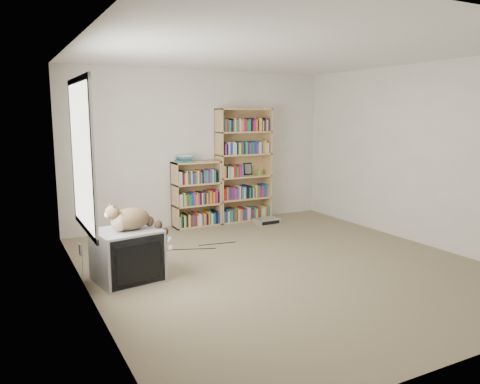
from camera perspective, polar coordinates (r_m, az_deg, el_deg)
name	(u,v)px	position (r m, az deg, el deg)	size (l,w,h in m)	color
floor	(283,265)	(5.76, 5.25, -8.83)	(4.50, 5.00, 0.01)	gray
wall_back	(201,148)	(7.71, -4.76, 5.31)	(4.50, 0.02, 2.50)	white
wall_front	(479,194)	(3.68, 27.13, -0.26)	(4.50, 0.02, 2.50)	white
wall_left	(85,173)	(4.68, -18.38, 2.16)	(0.02, 5.00, 2.50)	white
wall_right	(421,155)	(6.98, 21.19, 4.27)	(0.02, 5.00, 2.50)	white
ceiling	(286,52)	(5.51, 5.66, 16.67)	(4.50, 5.00, 0.02)	white
window	(82,156)	(4.86, -18.72, 4.19)	(0.02, 1.22, 1.52)	white
crt_tv	(127,255)	(5.30, -13.62, -7.50)	(0.74, 0.69, 0.57)	#9D9D9F
cat	(136,222)	(5.18, -12.54, -3.56)	(0.70, 0.47, 0.52)	#392A17
bookcase_tall	(243,168)	(7.92, 0.41, 2.90)	(0.95, 0.30, 1.90)	tan
bookcase_short	(196,196)	(7.61, -5.36, -0.53)	(0.77, 0.30, 1.06)	tan
book_stack	(184,158)	(7.47, -6.87, 4.12)	(0.22, 0.28, 0.12)	#AE1817
green_mug	(259,172)	(8.05, 2.35, 2.44)	(0.08, 0.08, 0.09)	#5D9D2D
framed_print	(248,169)	(8.05, 0.94, 2.85)	(0.15, 0.01, 0.20)	black
dvd_player	(267,221)	(7.82, 3.28, -3.56)	(0.39, 0.28, 0.09)	silver
wall_outlet	(80,249)	(5.53, -18.93, -6.64)	(0.01, 0.08, 0.13)	silver
floor_cables	(211,241)	(6.79, -3.55, -5.94)	(1.20, 0.70, 0.01)	black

